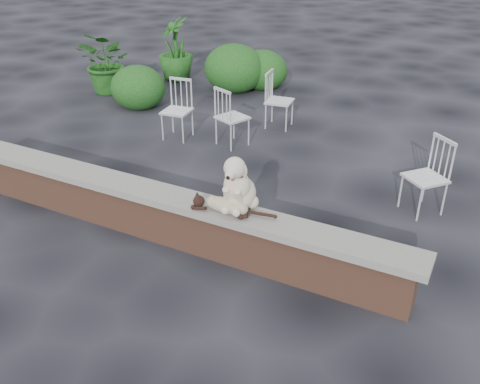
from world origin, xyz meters
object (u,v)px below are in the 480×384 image
at_px(chair_a, 177,110).
at_px(chair_e, 280,100).
at_px(dog, 240,180).
at_px(cat, 226,205).
at_px(chair_c, 232,116).
at_px(potted_plant_a, 108,62).
at_px(potted_plant_b, 175,49).
at_px(chair_d, 425,177).

relative_size(chair_a, chair_e, 1.00).
height_order(dog, cat, dog).
bearing_deg(dog, chair_c, 114.31).
height_order(cat, chair_a, chair_a).
xyz_separation_m(chair_c, potted_plant_a, (-3.44, 1.21, 0.14)).
height_order(cat, potted_plant_b, potted_plant_b).
bearing_deg(chair_c, chair_a, 31.33).
distance_m(dog, chair_a, 3.45).
height_order(chair_c, chair_a, same).
height_order(chair_e, potted_plant_b, potted_plant_b).
xyz_separation_m(dog, potted_plant_b, (-4.25, 5.20, -0.23)).
bearing_deg(dog, potted_plant_b, 123.85).
distance_m(chair_c, chair_a, 0.93).
height_order(cat, potted_plant_a, potted_plant_a).
bearing_deg(potted_plant_b, dog, -50.73).
relative_size(dog, potted_plant_a, 0.51).
xyz_separation_m(cat, potted_plant_a, (-4.84, 3.96, -0.05)).
bearing_deg(cat, chair_a, 126.46).
xyz_separation_m(chair_c, chair_d, (3.02, -0.75, 0.00)).
relative_size(cat, chair_a, 1.11).
relative_size(potted_plant_a, potted_plant_b, 0.93).
distance_m(cat, potted_plant_a, 6.25).
bearing_deg(potted_plant_a, chair_d, -16.91).
xyz_separation_m(cat, chair_a, (-2.32, 2.59, -0.20)).
xyz_separation_m(chair_c, chair_e, (0.33, 1.05, 0.00)).
bearing_deg(cat, dog, 56.51).
distance_m(dog, chair_c, 3.02).
bearing_deg(chair_c, dog, 141.58).
xyz_separation_m(chair_a, chair_e, (1.25, 1.20, 0.00)).
bearing_deg(potted_plant_b, potted_plant_a, -115.91).
height_order(chair_c, potted_plant_a, potted_plant_a).
bearing_deg(dog, chair_d, 44.59).
height_order(dog, chair_e, dog).
xyz_separation_m(cat, chair_d, (1.62, 1.99, -0.20)).
distance_m(chair_e, potted_plant_b, 3.47).
height_order(chair_c, potted_plant_b, potted_plant_b).
relative_size(chair_c, chair_d, 1.00).
bearing_deg(potted_plant_a, chair_e, -2.47).
relative_size(chair_a, potted_plant_b, 0.71).
xyz_separation_m(dog, cat, (-0.08, -0.15, -0.23)).
relative_size(dog, chair_c, 0.67).
relative_size(chair_a, potted_plant_a, 0.76).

